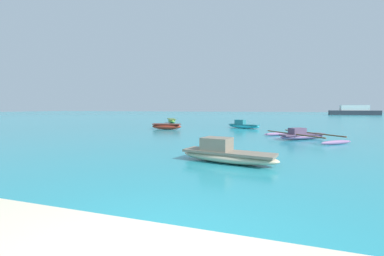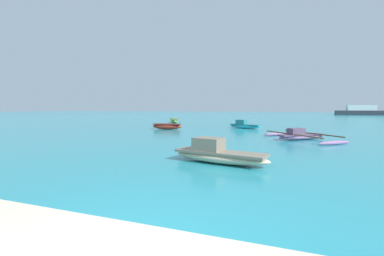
# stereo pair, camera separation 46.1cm
# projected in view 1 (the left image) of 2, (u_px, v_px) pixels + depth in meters

# --- Properties ---
(moored_boat_0) EXTENTS (2.28, 3.22, 0.49)m
(moored_boat_0) POSITION_uv_depth(u_px,v_px,m) (172.00, 120.00, 30.78)
(moored_boat_0) COLOR #90C450
(moored_boat_0) RESTS_ON ground_plane
(moored_boat_1) EXTENTS (3.35, 1.49, 0.80)m
(moored_boat_1) POSITION_uv_depth(u_px,v_px,m) (226.00, 154.00, 8.29)
(moored_boat_1) COLOR beige
(moored_boat_1) RESTS_ON ground_plane
(moored_boat_2) EXTENTS (2.55, 0.91, 0.47)m
(moored_boat_2) POSITION_uv_depth(u_px,v_px,m) (166.00, 126.00, 21.18)
(moored_boat_2) COLOR #9C2E1E
(moored_boat_2) RESTS_ON ground_plane
(moored_boat_3) EXTENTS (4.38, 4.74, 0.65)m
(moored_boat_3) POSITION_uv_depth(u_px,v_px,m) (302.00, 136.00, 14.43)
(moored_boat_3) COLOR #986695
(moored_boat_3) RESTS_ON ground_plane
(moored_boat_4) EXTENTS (3.00, 1.74, 0.74)m
(moored_boat_4) POSITION_uv_depth(u_px,v_px,m) (243.00, 125.00, 22.41)
(moored_boat_4) COLOR #2FC1D0
(moored_boat_4) RESTS_ON ground_plane
(distant_ferry) EXTENTS (11.32, 2.49, 2.49)m
(distant_ferry) POSITION_uv_depth(u_px,v_px,m) (354.00, 111.00, 65.15)
(distant_ferry) COLOR #2D333D
(distant_ferry) RESTS_ON ground_plane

